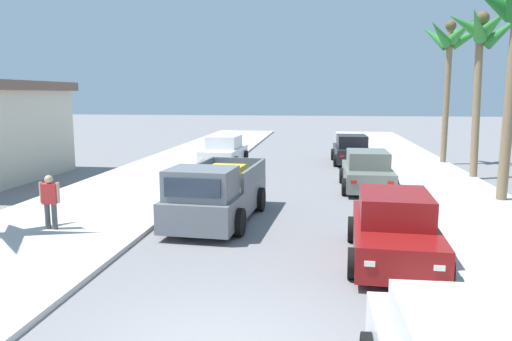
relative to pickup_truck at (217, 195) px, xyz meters
name	(u,v)px	position (x,y,z in m)	size (l,w,h in m)	color
sidewalk_left	(137,187)	(-4.27, 4.68, -0.74)	(5.36, 60.00, 0.12)	beige
sidewalk_right	(433,194)	(7.16, 4.68, -0.74)	(5.36, 60.00, 0.12)	beige
curb_left	(168,188)	(-2.99, 4.68, -0.75)	(0.16, 60.00, 0.10)	silver
curb_right	(397,194)	(5.88, 4.68, -0.75)	(0.16, 60.00, 0.10)	silver
pickup_truck	(217,195)	(0.00, 0.00, 0.00)	(2.47, 5.33, 1.80)	slate
car_right_near	(394,229)	(4.66, -2.79, -0.09)	(2.20, 4.33, 1.54)	maroon
car_left_mid	(367,172)	(4.83, 5.61, -0.09)	(2.04, 4.27, 1.54)	slate
car_right_mid	(224,151)	(-2.06, 11.64, -0.09)	(2.16, 4.32, 1.54)	silver
car_left_far	(351,150)	(4.67, 13.07, -0.09)	(2.11, 4.30, 1.54)	black
palm_tree_left_fore	(452,45)	(9.65, 13.35, 5.45)	(3.69, 3.31, 7.54)	#846B4C
palm_tree_left_back	(483,38)	(9.78, 8.83, 5.28)	(3.38, 3.72, 7.28)	#846B4C
pedestrian	(50,200)	(-4.17, -1.78, 0.11)	(0.57, 0.30, 1.59)	#4C4C4C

